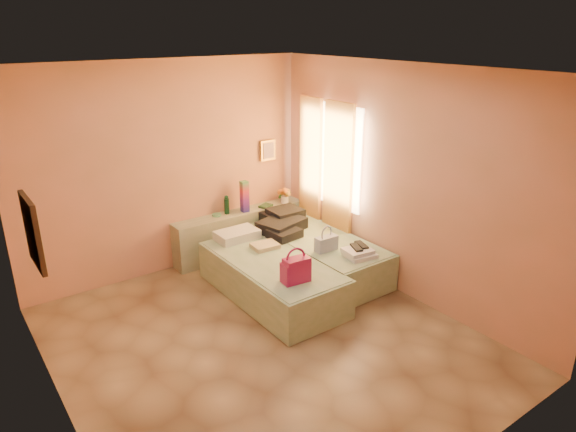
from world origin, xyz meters
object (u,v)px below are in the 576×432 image
Objects in this scene: bed_right at (318,255)px; blue_handbag at (326,244)px; bed_left at (271,278)px; magenta_handbag at (296,270)px; flower_vase at (285,194)px; towel_stack at (360,253)px; green_book at (266,206)px; headboard_ledge at (241,232)px; water_bottle at (227,205)px.

blue_handbag is at bearing -116.21° from bed_right.
bed_right is (0.90, 0.18, 0.00)m from bed_left.
bed_right is 6.83× the size of blue_handbag.
blue_handbag is (0.81, 0.44, -0.05)m from magenta_handbag.
blue_handbag is at bearing -105.32° from flower_vase.
bed_right is 0.81m from towel_stack.
green_book is at bearing 58.61° from bed_left.
bed_left is at bearing -131.27° from flower_vase.
bed_left is at bearing 88.17° from magenta_handbag.
flower_vase is at bearing 84.29° from towel_stack.
blue_handbag is at bearing -77.17° from headboard_ledge.
blue_handbag is at bearing 35.09° from magenta_handbag.
water_bottle is 2.02m from magenta_handbag.
towel_stack is at bearing -95.71° from flower_vase.
headboard_ledge is 5.86× the size of towel_stack.
headboard_ledge is at bearing -9.33° from water_bottle.
green_book is 0.68× the size of flower_vase.
flower_vase is 2.25m from magenta_handbag.
green_book is (0.79, 1.29, 0.42)m from bed_left.
headboard_ledge reaches higher than bed_right.
bed_left is 7.84× the size of water_bottle.
magenta_handbag is (-0.09, -0.62, 0.39)m from bed_left.
water_bottle is 0.87× the size of blue_handbag.
headboard_ledge is 2.00m from towel_stack.
magenta_handbag is (-0.47, -1.96, 0.32)m from headboard_ledge.
magenta_handbag is at bearing -122.61° from flower_vase.
towel_stack is (1.03, 0.05, -0.09)m from magenta_handbag.
bed_right is 5.71× the size of towel_stack.
towel_stack reaches higher than bed_right.
magenta_handbag is at bearing -103.41° from headboard_ledge.
blue_handbag is (-0.07, -1.47, -0.07)m from green_book.
bed_right is at bearing -58.77° from water_bottle.
headboard_ledge is at bearing 104.55° from blue_handbag.
bed_right is 0.53m from blue_handbag.
flower_vase reaches higher than blue_handbag.
water_bottle reaches higher than headboard_ledge.
headboard_ledge reaches higher than bed_left.
flower_vase is (0.22, 1.09, 0.54)m from bed_right.
towel_stack is (0.21, -0.39, -0.04)m from blue_handbag.
towel_stack is at bearing -59.41° from blue_handbag.
headboard_ledge is at bearing 83.25° from magenta_handbag.
green_book is 0.65× the size of blue_handbag.
magenta_handbag reaches higher than green_book.
water_bottle is 0.73× the size of towel_stack.
bed_left is (-0.38, -1.34, -0.08)m from headboard_ledge.
bed_right is at bearing 45.67° from magenta_handbag.
magenta_handbag is (-1.21, -1.90, -0.15)m from flower_vase.
bed_right is at bearing 11.57° from bed_left.
blue_handbag is (-0.40, -1.45, -0.20)m from flower_vase.
towel_stack is at bearing -106.16° from green_book.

